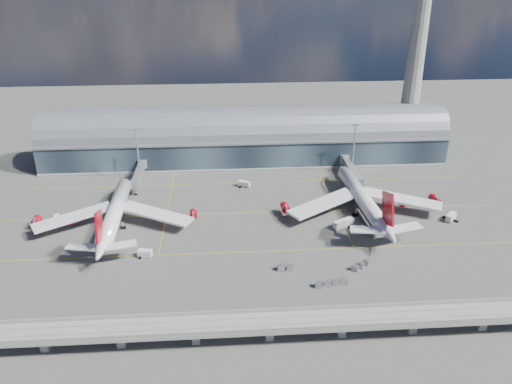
{
  "coord_description": "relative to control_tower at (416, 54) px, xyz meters",
  "views": [
    {
      "loc": [
        -11.05,
        -161.04,
        95.31
      ],
      "look_at": [
        0.84,
        10.0,
        14.0
      ],
      "focal_mm": 35.0,
      "sensor_mm": 36.0,
      "label": 1
    }
  ],
  "objects": [
    {
      "name": "floodlight_mast_right",
      "position": [
        -35.0,
        -28.0,
        -38.0
      ],
      "size": [
        3.0,
        0.7,
        25.7
      ],
      "color": "gray",
      "rests_on": "ground"
    },
    {
      "name": "airliner_left",
      "position": [
        -138.59,
        -71.55,
        -45.86
      ],
      "size": [
        63.06,
        66.21,
        20.21
      ],
      "rotation": [
        0.0,
        0.0,
        0.02
      ],
      "color": "white",
      "rests_on": "ground"
    },
    {
      "name": "cargo_train_0",
      "position": [
        -76.53,
        -105.16,
        -50.64
      ],
      "size": [
        5.7,
        2.11,
        1.91
      ],
      "rotation": [
        0.0,
        0.0,
        1.63
      ],
      "color": "gray",
      "rests_on": "ground"
    },
    {
      "name": "cargo_train_1",
      "position": [
        -62.88,
        -114.86,
        -50.68
      ],
      "size": [
        11.16,
        3.37,
        1.84
      ],
      "rotation": [
        0.0,
        0.0,
        1.42
      ],
      "color": "gray",
      "rests_on": "ground"
    },
    {
      "name": "service_truck_5",
      "position": [
        -87.18,
        -37.5,
        -50.29
      ],
      "size": [
        5.82,
        4.19,
        2.63
      ],
      "rotation": [
        0.0,
        0.0,
        1.14
      ],
      "color": "silver",
      "rests_on": "ground"
    },
    {
      "name": "service_truck_2",
      "position": [
        -50.58,
        -77.87,
        -49.97
      ],
      "size": [
        9.0,
        6.4,
        3.21
      ],
      "rotation": [
        0.0,
        0.0,
        2.06
      ],
      "color": "silver",
      "rests_on": "ground"
    },
    {
      "name": "control_tower",
      "position": [
        0.0,
        0.0,
        0.0
      ],
      "size": [
        19.0,
        19.0,
        103.0
      ],
      "color": "gray",
      "rests_on": "ground"
    },
    {
      "name": "floodlight_mast_left",
      "position": [
        -135.0,
        -28.0,
        -38.0
      ],
      "size": [
        3.0,
        0.7,
        25.7
      ],
      "color": "gray",
      "rests_on": "ground"
    },
    {
      "name": "service_truck_4",
      "position": [
        -54.23,
        -59.88,
        -50.19
      ],
      "size": [
        2.97,
        5.19,
        2.87
      ],
      "rotation": [
        0.0,
        0.0,
        -0.13
      ],
      "color": "silver",
      "rests_on": "ground"
    },
    {
      "name": "service_truck_1",
      "position": [
        -124.49,
        -93.82,
        -50.23
      ],
      "size": [
        5.11,
        3.06,
        2.78
      ],
      "rotation": [
        0.0,
        0.0,
        1.39
      ],
      "color": "silver",
      "rests_on": "ground"
    },
    {
      "name": "jet_bridge_right",
      "position": [
        -36.82,
        -31.82,
        -46.46
      ],
      "size": [
        4.4,
        32.0,
        7.25
      ],
      "color": "gray",
      "rests_on": "ground"
    },
    {
      "name": "taxi_lines",
      "position": [
        -85.0,
        -60.89,
        -51.63
      ],
      "size": [
        200.0,
        80.12,
        0.01
      ],
      "color": "gold",
      "rests_on": "ground"
    },
    {
      "name": "jet_bridge_left",
      "position": [
        -135.14,
        -29.88,
        -46.46
      ],
      "size": [
        4.4,
        28.0,
        7.25
      ],
      "color": "gray",
      "rests_on": "ground"
    },
    {
      "name": "service_truck_0",
      "position": [
        -161.73,
        -66.85,
        -50.23
      ],
      "size": [
        4.86,
        6.87,
        2.73
      ],
      "rotation": [
        0.0,
        0.0,
        0.46
      ],
      "color": "silver",
      "rests_on": "ground"
    },
    {
      "name": "service_truck_3",
      "position": [
        -6.57,
        -75.17,
        -50.15
      ],
      "size": [
        5.81,
        5.94,
        2.9
      ],
      "rotation": [
        0.0,
        0.0,
        -0.76
      ],
      "color": "silver",
      "rests_on": "ground"
    },
    {
      "name": "airliner_right",
      "position": [
        -40.23,
        -66.33,
        -45.9
      ],
      "size": [
        66.66,
        69.67,
        22.11
      ],
      "rotation": [
        0.0,
        0.0,
        0.05
      ],
      "color": "white",
      "rests_on": "ground"
    },
    {
      "name": "terminal",
      "position": [
        -85.0,
        -5.01,
        -40.3
      ],
      "size": [
        200.0,
        30.0,
        28.0
      ],
      "color": "#1D2730",
      "rests_on": "ground"
    },
    {
      "name": "ground",
      "position": [
        -85.0,
        -83.0,
        -51.64
      ],
      "size": [
        500.0,
        500.0,
        0.0
      ],
      "primitive_type": "plane",
      "color": "#474744",
      "rests_on": "ground"
    },
    {
      "name": "guideway",
      "position": [
        -85.0,
        -138.0,
        -46.34
      ],
      "size": [
        220.0,
        8.5,
        7.2
      ],
      "color": "gray",
      "rests_on": "ground"
    },
    {
      "name": "cargo_train_2",
      "position": [
        -50.93,
        -105.53,
        -50.68
      ],
      "size": [
        7.71,
        6.07,
        1.83
      ],
      "rotation": [
        0.0,
        0.0,
        0.97
      ],
      "color": "gray",
      "rests_on": "ground"
    }
  ]
}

